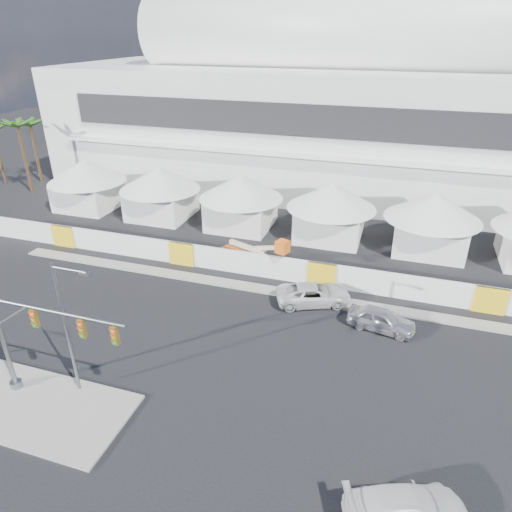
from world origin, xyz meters
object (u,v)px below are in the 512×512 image
(pickup_curb, at_px, (313,294))
(pickup_near, at_px, (406,508))
(streetlight_median, at_px, (68,322))
(boom_lift, at_px, (244,255))
(sedan_silver, at_px, (381,319))
(traffic_mast, at_px, (29,339))

(pickup_curb, distance_m, pickup_near, 16.70)
(pickup_curb, distance_m, streetlight_median, 17.10)
(pickup_near, xyz_separation_m, boom_lift, (-13.70, 19.28, 0.21))
(sedan_silver, height_order, traffic_mast, traffic_mast)
(pickup_curb, xyz_separation_m, boom_lift, (-6.79, 4.07, 0.20))
(pickup_curb, xyz_separation_m, traffic_mast, (-12.24, -13.94, 3.10))
(sedan_silver, bearing_deg, traffic_mast, 134.94)
(boom_lift, bearing_deg, pickup_curb, -10.43)
(streetlight_median, bearing_deg, pickup_near, -7.35)
(pickup_near, bearing_deg, traffic_mast, 65.13)
(traffic_mast, relative_size, streetlight_median, 1.03)
(streetlight_median, xyz_separation_m, boom_lift, (3.64, 17.05, -3.74))
(traffic_mast, distance_m, streetlight_median, 2.22)
(sedan_silver, relative_size, pickup_near, 0.88)
(pickup_near, relative_size, traffic_mast, 0.63)
(pickup_curb, distance_m, boom_lift, 7.92)
(boom_lift, bearing_deg, pickup_near, -34.08)
(sedan_silver, xyz_separation_m, pickup_curb, (-4.98, 1.82, -0.01))
(pickup_near, xyz_separation_m, traffic_mast, (-19.15, 1.27, 3.11))
(pickup_curb, bearing_deg, pickup_near, -177.79)
(pickup_curb, relative_size, boom_lift, 0.75)
(streetlight_median, bearing_deg, sedan_silver, 35.90)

